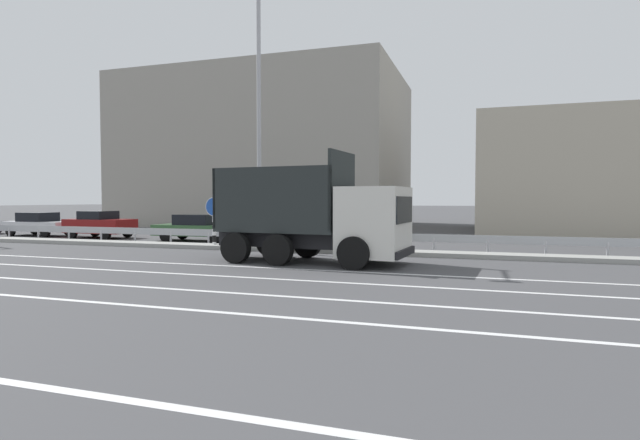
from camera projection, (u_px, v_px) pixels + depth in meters
The scene contains 15 objects.
ground_plane at pixel (316, 257), 18.92m from camera, with size 320.00×320.00×0.00m, color #424244.
lane_strip_0 at pixel (291, 269), 15.59m from camera, with size 66.56×0.16×0.01m, color silver.
lane_strip_1 at pixel (265, 278), 13.70m from camera, with size 66.56×0.16×0.01m, color silver.
lane_strip_2 at pixel (225, 292), 11.63m from camera, with size 66.56×0.16×0.01m, color silver.
lane_strip_3 at pixel (179, 309), 9.88m from camera, with size 66.56×0.16×0.01m, color silver.
median_island at pixel (329, 250), 20.39m from camera, with size 36.61×1.10×0.18m, color gray.
median_guardrail at pixel (335, 237), 21.31m from camera, with size 66.56×0.09×0.78m.
dump_truck at pixel (334, 224), 16.91m from camera, with size 6.80×3.12×3.78m.
median_road_sign at pixel (214, 220), 22.00m from camera, with size 0.85×0.16×2.28m.
street_lamp_1 at pixel (257, 109), 20.87m from camera, with size 0.70×2.39×10.93m.
parked_car_1 at pixel (39, 224), 29.78m from camera, with size 4.34×1.90×1.40m.
parked_car_2 at pixel (100, 224), 28.09m from camera, with size 3.85×1.96×1.52m.
parked_car_3 at pixel (198, 228), 26.03m from camera, with size 4.65×1.98×1.39m.
parked_car_4 at pixel (301, 229), 24.66m from camera, with size 4.31×1.82×1.38m.
background_building_0 at pixel (268, 153), 43.50m from camera, with size 22.67×14.88×12.47m, color gray.
Camera 1 is at (6.05, -17.86, 2.17)m, focal length 28.00 mm.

